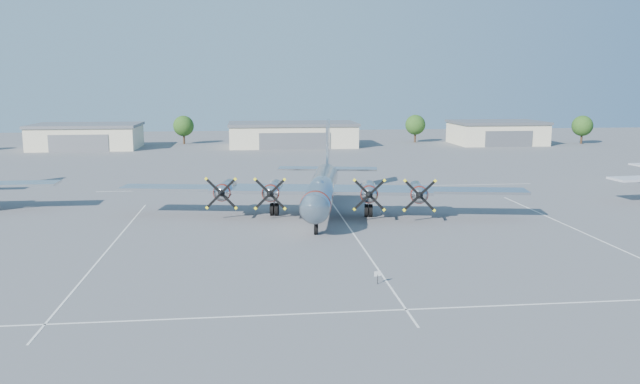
{
  "coord_description": "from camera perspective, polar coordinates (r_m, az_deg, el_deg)",
  "views": [
    {
      "loc": [
        -9.65,
        -58.76,
        14.18
      ],
      "look_at": [
        -2.63,
        3.42,
        3.2
      ],
      "focal_mm": 35.0,
      "sensor_mm": 36.0,
      "label": 1
    }
  ],
  "objects": [
    {
      "name": "tree_far_east",
      "position": [
        159.32,
        22.86,
        5.59
      ],
      "size": [
        4.8,
        4.8,
        6.64
      ],
      "color": "#382619",
      "rests_on": "ground"
    },
    {
      "name": "ground",
      "position": [
        61.21,
        2.81,
        -3.45
      ],
      "size": [
        260.0,
        260.0,
        0.0
      ],
      "primitive_type": "plane",
      "color": "#535356",
      "rests_on": "ground"
    },
    {
      "name": "tree_west",
      "position": [
        149.88,
        -12.37,
        5.91
      ],
      "size": [
        4.8,
        4.8,
        6.64
      ],
      "color": "#382619",
      "rests_on": "ground"
    },
    {
      "name": "hangar_west",
      "position": [
        145.55,
        -20.55,
        4.8
      ],
      "size": [
        22.6,
        14.6,
        5.4
      ],
      "color": "beige",
      "rests_on": "ground"
    },
    {
      "name": "main_bomber_b29",
      "position": [
        69.09,
        0.2,
        -1.89
      ],
      "size": [
        47.63,
        36.54,
        9.55
      ],
      "primitive_type": null,
      "rotation": [
        0.0,
        0.0,
        -0.17
      ],
      "color": "silver",
      "rests_on": "ground"
    },
    {
      "name": "hangar_east",
      "position": [
        152.51,
        15.86,
        5.26
      ],
      "size": [
        20.6,
        14.6,
        5.4
      ],
      "color": "beige",
      "rests_on": "ground"
    },
    {
      "name": "tree_east",
      "position": [
        152.35,
        8.71,
        6.09
      ],
      "size": [
        4.8,
        4.8,
        6.64
      ],
      "color": "#382619",
      "rests_on": "ground"
    },
    {
      "name": "info_placard",
      "position": [
        44.98,
        5.29,
        -7.57
      ],
      "size": [
        0.49,
        0.17,
        0.95
      ],
      "rotation": [
        0.0,
        0.0,
        0.28
      ],
      "color": "black",
      "rests_on": "ground"
    },
    {
      "name": "parking_lines",
      "position": [
        59.53,
        3.08,
        -3.84
      ],
      "size": [
        60.0,
        50.08,
        0.01
      ],
      "color": "silver",
      "rests_on": "ground"
    },
    {
      "name": "hangar_center",
      "position": [
        141.52,
        -2.52,
        5.3
      ],
      "size": [
        28.6,
        14.6,
        5.4
      ],
      "color": "beige",
      "rests_on": "ground"
    }
  ]
}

